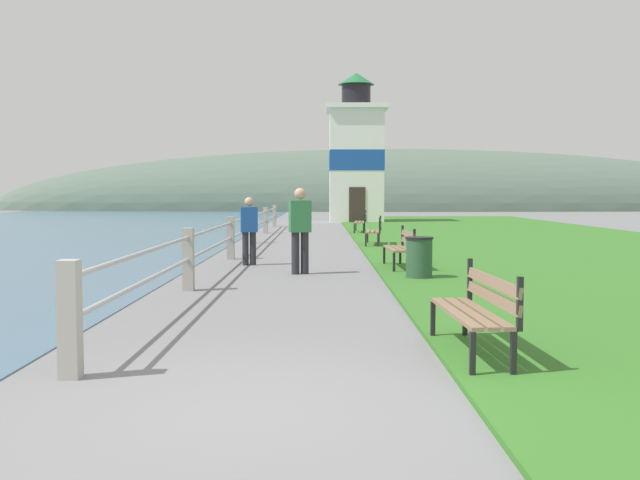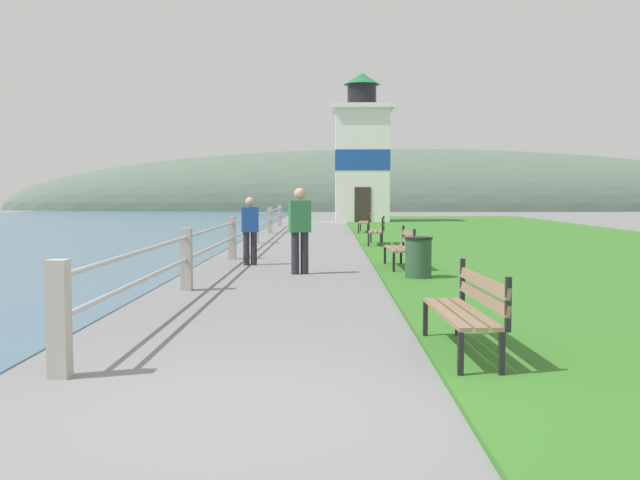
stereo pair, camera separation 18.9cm
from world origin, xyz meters
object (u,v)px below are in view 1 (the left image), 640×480
park_bench_by_lighthouse (364,220)px  trash_bin (422,259)px  lighthouse (358,157)px  person_strolling (252,228)px  park_bench_midway (404,246)px  park_bench_far (378,229)px  park_bench_near (480,306)px  person_by_railing (303,228)px

park_bench_by_lighthouse → trash_bin: park_bench_by_lighthouse is taller
lighthouse → person_strolling: size_ratio=5.37×
park_bench_midway → park_bench_far: size_ratio=0.93×
park_bench_by_lighthouse → park_bench_far: bearing=95.1°
park_bench_far → park_bench_by_lighthouse: size_ratio=0.95×
park_bench_midway → lighthouse: lighthouse is taller
park_bench_near → trash_bin: 6.45m
park_bench_far → trash_bin: 8.78m
park_bench_near → park_bench_midway: 8.30m
park_bench_midway → person_strolling: 3.60m
person_strolling → trash_bin: bearing=-139.6°
park_bench_by_lighthouse → person_by_railing: size_ratio=1.08×
person_strolling → lighthouse: bearing=-18.8°
park_bench_far → person_by_railing: size_ratio=1.03×
park_bench_far → person_strolling: size_ratio=1.16×
park_bench_near → person_by_railing: person_by_railing is taller
park_bench_by_lighthouse → trash_bin: bearing=95.5°
park_bench_by_lighthouse → person_strolling: (-3.38, -12.97, 0.32)m
park_bench_near → park_bench_midway: same height
person_strolling → person_by_railing: 2.21m
person_by_railing → park_bench_midway: bearing=-84.5°
park_bench_near → park_bench_midway: size_ratio=1.07×
park_bench_by_lighthouse → person_by_railing: person_by_railing is taller
park_bench_far → person_by_railing: person_by_railing is taller
lighthouse → trash_bin: (-0.16, -27.38, -3.28)m
park_bench_by_lighthouse → trash_bin: size_ratio=2.29×
lighthouse → person_strolling: lighthouse is taller
park_bench_near → park_bench_far: 15.22m
trash_bin → person_by_railing: bearing=154.9°
park_bench_far → person_strolling: person_strolling is taller
park_bench_by_lighthouse → lighthouse: bearing=-86.7°
park_bench_by_lighthouse → person_by_railing: bearing=86.7°
park_bench_midway → park_bench_far: (-0.03, 6.92, 0.00)m
lighthouse → person_by_railing: (-2.47, -26.29, -2.74)m
park_bench_near → park_bench_far: same height
park_bench_near → park_bench_midway: (0.18, 8.30, -0.00)m
park_bench_midway → person_strolling: bearing=-19.2°
park_bench_midway → lighthouse: bearing=-92.6°
park_bench_far → person_by_railing: bearing=79.9°
person_by_railing → lighthouse: bearing=-19.2°
park_bench_midway → park_bench_far: bearing=-91.8°
park_bench_by_lighthouse → trash_bin: (0.17, -15.89, -0.12)m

